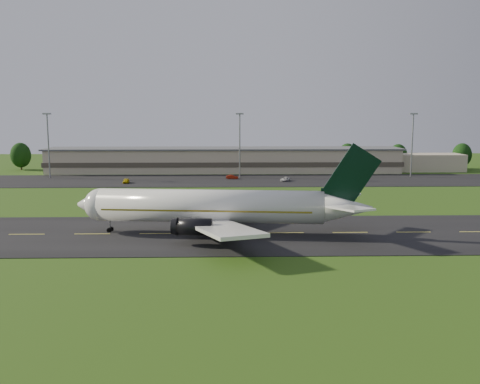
{
  "coord_description": "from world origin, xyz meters",
  "views": [
    {
      "loc": [
        0.86,
        -89.06,
        20.44
      ],
      "look_at": [
        3.29,
        8.0,
        6.0
      ],
      "focal_mm": 40.0,
      "sensor_mm": 36.0,
      "label": 1
    }
  ],
  "objects_px": {
    "service_vehicle_b": "(232,177)",
    "service_vehicle_c": "(285,179)",
    "terminal": "(243,160)",
    "light_mast_centre": "(240,137)",
    "service_vehicle_d": "(356,179)",
    "light_mast_west": "(48,138)",
    "airliner": "(215,207)",
    "service_vehicle_a": "(126,181)",
    "light_mast_east": "(412,137)"
  },
  "relations": [
    {
      "from": "light_mast_east",
      "to": "light_mast_west",
      "type": "bearing_deg",
      "value": 180.0
    },
    {
      "from": "light_mast_west",
      "to": "service_vehicle_a",
      "type": "relative_size",
      "value": 5.11
    },
    {
      "from": "service_vehicle_b",
      "to": "service_vehicle_d",
      "type": "relative_size",
      "value": 0.79
    },
    {
      "from": "service_vehicle_d",
      "to": "light_mast_west",
      "type": "bearing_deg",
      "value": 101.8
    },
    {
      "from": "service_vehicle_d",
      "to": "terminal",
      "type": "bearing_deg",
      "value": 68.49
    },
    {
      "from": "service_vehicle_b",
      "to": "airliner",
      "type": "bearing_deg",
      "value": -178.08
    },
    {
      "from": "service_vehicle_b",
      "to": "service_vehicle_c",
      "type": "distance_m",
      "value": 16.84
    },
    {
      "from": "light_mast_centre",
      "to": "service_vehicle_a",
      "type": "bearing_deg",
      "value": -157.38
    },
    {
      "from": "airliner",
      "to": "light_mast_centre",
      "type": "relative_size",
      "value": 2.52
    },
    {
      "from": "service_vehicle_b",
      "to": "service_vehicle_d",
      "type": "bearing_deg",
      "value": -96.43
    },
    {
      "from": "terminal",
      "to": "light_mast_east",
      "type": "distance_m",
      "value": 56.67
    },
    {
      "from": "light_mast_west",
      "to": "service_vehicle_d",
      "type": "height_order",
      "value": "light_mast_west"
    },
    {
      "from": "service_vehicle_b",
      "to": "service_vehicle_c",
      "type": "relative_size",
      "value": 0.89
    },
    {
      "from": "terminal",
      "to": "service_vehicle_c",
      "type": "bearing_deg",
      "value": -65.66
    },
    {
      "from": "light_mast_west",
      "to": "service_vehicle_a",
      "type": "xyz_separation_m",
      "value": [
        26.53,
        -13.95,
        -11.96
      ]
    },
    {
      "from": "light_mast_west",
      "to": "light_mast_centre",
      "type": "distance_m",
      "value": 60.0
    },
    {
      "from": "light_mast_centre",
      "to": "service_vehicle_b",
      "type": "relative_size",
      "value": 5.36
    },
    {
      "from": "light_mast_west",
      "to": "service_vehicle_b",
      "type": "bearing_deg",
      "value": -4.69
    },
    {
      "from": "light_mast_centre",
      "to": "light_mast_east",
      "type": "distance_m",
      "value": 55.0
    },
    {
      "from": "light_mast_centre",
      "to": "service_vehicle_d",
      "type": "xyz_separation_m",
      "value": [
        34.3,
        -11.94,
        -11.94
      ]
    },
    {
      "from": "light_mast_east",
      "to": "service_vehicle_a",
      "type": "height_order",
      "value": "light_mast_east"
    },
    {
      "from": "light_mast_west",
      "to": "service_vehicle_c",
      "type": "bearing_deg",
      "value": -8.04
    },
    {
      "from": "light_mast_east",
      "to": "service_vehicle_c",
      "type": "bearing_deg",
      "value": -166.01
    },
    {
      "from": "service_vehicle_b",
      "to": "light_mast_centre",
      "type": "bearing_deg",
      "value": -22.82
    },
    {
      "from": "airliner",
      "to": "light_mast_west",
      "type": "height_order",
      "value": "light_mast_west"
    },
    {
      "from": "service_vehicle_b",
      "to": "service_vehicle_a",
      "type": "bearing_deg",
      "value": 111.24
    },
    {
      "from": "light_mast_west",
      "to": "light_mast_centre",
      "type": "xyz_separation_m",
      "value": [
        60.0,
        0.0,
        0.0
      ]
    },
    {
      "from": "terminal",
      "to": "service_vehicle_c",
      "type": "xyz_separation_m",
      "value": [
        12.01,
        -26.55,
        -3.3
      ]
    },
    {
      "from": "light_mast_centre",
      "to": "service_vehicle_a",
      "type": "relative_size",
      "value": 5.11
    },
    {
      "from": "service_vehicle_c",
      "to": "terminal",
      "type": "bearing_deg",
      "value": 139.7
    },
    {
      "from": "terminal",
      "to": "service_vehicle_c",
      "type": "height_order",
      "value": "terminal"
    },
    {
      "from": "airliner",
      "to": "light_mast_west",
      "type": "relative_size",
      "value": 2.52
    },
    {
      "from": "terminal",
      "to": "light_mast_centre",
      "type": "bearing_deg",
      "value": -94.95
    },
    {
      "from": "light_mast_centre",
      "to": "service_vehicle_a",
      "type": "distance_m",
      "value": 38.18
    },
    {
      "from": "airliner",
      "to": "light_mast_west",
      "type": "bearing_deg",
      "value": 129.9
    },
    {
      "from": "light_mast_east",
      "to": "service_vehicle_d",
      "type": "relative_size",
      "value": 4.21
    },
    {
      "from": "airliner",
      "to": "light_mast_centre",
      "type": "bearing_deg",
      "value": 91.6
    },
    {
      "from": "service_vehicle_a",
      "to": "light_mast_west",
      "type": "bearing_deg",
      "value": 149.8
    },
    {
      "from": "terminal",
      "to": "light_mast_west",
      "type": "distance_m",
      "value": 64.1
    },
    {
      "from": "service_vehicle_a",
      "to": "airliner",
      "type": "bearing_deg",
      "value": -69.98
    },
    {
      "from": "light_mast_centre",
      "to": "service_vehicle_c",
      "type": "relative_size",
      "value": 4.75
    },
    {
      "from": "service_vehicle_c",
      "to": "service_vehicle_b",
      "type": "bearing_deg",
      "value": -174.22
    },
    {
      "from": "service_vehicle_b",
      "to": "service_vehicle_d",
      "type": "xyz_separation_m",
      "value": [
        36.76,
        -7.22,
        0.08
      ]
    },
    {
      "from": "light_mast_centre",
      "to": "light_mast_east",
      "type": "relative_size",
      "value": 1.0
    },
    {
      "from": "airliner",
      "to": "service_vehicle_c",
      "type": "bearing_deg",
      "value": 80.33
    },
    {
      "from": "light_mast_centre",
      "to": "service_vehicle_d",
      "type": "distance_m",
      "value": 38.23
    },
    {
      "from": "service_vehicle_a",
      "to": "service_vehicle_c",
      "type": "xyz_separation_m",
      "value": [
        46.88,
        3.58,
        -0.08
      ]
    },
    {
      "from": "light_mast_west",
      "to": "terminal",
      "type": "bearing_deg",
      "value": 14.76
    },
    {
      "from": "airliner",
      "to": "light_mast_west",
      "type": "distance_m",
      "value": 96.88
    },
    {
      "from": "service_vehicle_c",
      "to": "light_mast_east",
      "type": "bearing_deg",
      "value": 39.36
    }
  ]
}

